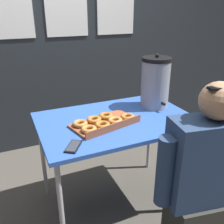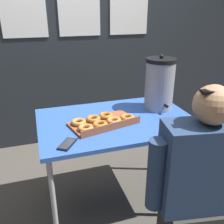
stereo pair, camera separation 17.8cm
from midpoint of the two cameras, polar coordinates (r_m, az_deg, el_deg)
The scene contains 7 objects.
ground_plane at distance 2.25m, azimuth 3.27°, elevation -19.95°, with size 12.00×12.00×0.00m, color #4C473F.
back_wall at distance 2.90m, azimuth -5.64°, elevation 17.41°, with size 6.00×0.11×2.51m.
folding_table at distance 1.84m, azimuth 3.77°, elevation -3.35°, with size 1.12×0.74×0.78m.
donut_box at distance 1.72m, azimuth 0.76°, elevation -2.33°, with size 0.50×0.34×0.05m.
coffee_urn at distance 2.00m, azimuth 13.34°, elevation 6.20°, with size 0.23×0.26×0.43m.
cell_phone at distance 1.49m, azimuth -6.85°, elevation -7.39°, with size 0.13×0.15×0.01m.
person_seated at distance 1.63m, azimuth 22.40°, elevation -16.14°, with size 0.63×0.32×1.18m.
Camera 2 is at (-0.54, -1.57, 1.53)m, focal length 40.00 mm.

